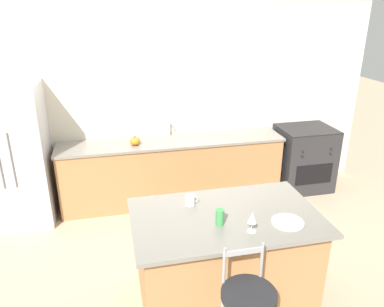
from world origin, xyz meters
TOP-DOWN VIEW (x-y plane):
  - ground_plane at (0.00, 0.00)m, footprint 18.00×18.00m
  - wall_back at (0.00, 0.66)m, footprint 6.00×0.07m
  - back_counter at (0.00, 0.36)m, footprint 3.10×0.64m
  - sink_faucet at (0.00, 0.55)m, footprint 0.02×0.13m
  - kitchen_island at (0.13, -1.70)m, footprint 1.68×1.03m
  - refrigerator at (-2.02, 0.26)m, footprint 0.82×0.78m
  - oven_range at (2.01, 0.30)m, footprint 0.79×0.70m
  - bar_stool_near at (0.06, -2.46)m, footprint 0.41×0.41m
  - dinner_plate at (0.61, -1.93)m, footprint 0.28×0.28m
  - wine_glass at (0.26, -1.98)m, footprint 0.08×0.08m
  - coffee_mug at (-0.14, -1.44)m, footprint 0.12×0.09m
  - tumbler_cup at (0.03, -1.83)m, footprint 0.07×0.07m
  - pumpkin_decoration at (-0.51, 0.26)m, footprint 0.14×0.14m

SIDE VIEW (x-z plane):
  - ground_plane at x=0.00m, z-range 0.00..0.00m
  - kitchen_island at x=0.13m, z-range 0.00..0.91m
  - back_counter at x=0.00m, z-range 0.00..0.91m
  - oven_range at x=2.01m, z-range 0.00..0.96m
  - bar_stool_near at x=0.06m, z-range 0.08..1.11m
  - refrigerator at x=-2.02m, z-range 0.00..1.78m
  - dinner_plate at x=0.61m, z-range 0.90..0.92m
  - coffee_mug at x=-0.14m, z-range 0.90..1.00m
  - pumpkin_decoration at x=-0.51m, z-range 0.90..1.03m
  - tumbler_cup at x=0.03m, z-range 0.90..1.05m
  - wine_glass at x=0.26m, z-range 0.94..1.12m
  - sink_faucet at x=0.00m, z-range 0.94..1.16m
  - wall_back at x=0.00m, z-range 0.00..2.70m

